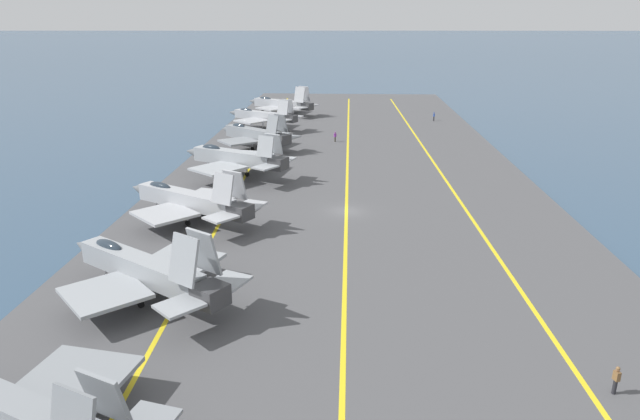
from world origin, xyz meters
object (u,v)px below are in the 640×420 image
object	(u,v)px
parked_jet_third	(144,269)
parked_jet_fifth	(235,158)
crew_purple_vest	(335,136)
parked_jet_eighth	(281,104)
crew_blue_vest	(434,116)
parked_jet_sixth	(254,134)
parked_jet_second	(11,412)
crew_brown_vest	(616,379)
parked_jet_fourth	(189,200)
parked_jet_seventh	(263,116)

from	to	relation	value
parked_jet_third	parked_jet_fifth	size ratio (longest dim) A/B	1.02
parked_jet_fifth	crew_purple_vest	bearing A→B (deg)	-27.48
parked_jet_eighth	crew_blue_vest	size ratio (longest dim) A/B	9.24
parked_jet_sixth	parked_jet_second	bearing A→B (deg)	179.42
parked_jet_eighth	crew_blue_vest	bearing A→B (deg)	-101.67
crew_purple_vest	crew_brown_vest	distance (m)	71.57
parked_jet_third	parked_jet_sixth	size ratio (longest dim) A/B	1.12
parked_jet_fourth	parked_jet_eighth	bearing A→B (deg)	-1.13
parked_jet_second	crew_blue_vest	xyz separation A→B (m)	(97.75, -33.87, -1.31)
parked_jet_seventh	crew_purple_vest	world-z (taller)	parked_jet_seventh
parked_jet_sixth	crew_blue_vest	size ratio (longest dim) A/B	8.10
parked_jet_fifth	parked_jet_sixth	distance (m)	18.28
parked_jet_fifth	parked_jet_seventh	distance (m)	35.12
parked_jet_sixth	crew_purple_vest	world-z (taller)	parked_jet_sixth
parked_jet_second	parked_jet_seventh	xyz separation A→B (m)	(86.20, 0.33, 0.33)
parked_jet_seventh	crew_purple_vest	xyz separation A→B (m)	(-10.69, -14.13, -1.66)
parked_jet_second	crew_brown_vest	distance (m)	32.16
parked_jet_fifth	crew_brown_vest	distance (m)	54.30
crew_purple_vest	crew_blue_vest	size ratio (longest dim) A/B	0.97
parked_jet_second	crew_brown_vest	world-z (taller)	parked_jet_second
parked_jet_fifth	crew_blue_vest	bearing A→B (deg)	-35.08
crew_blue_vest	parked_jet_eighth	bearing A→B (deg)	78.33
parked_jet_second	crew_blue_vest	distance (m)	103.46
parked_jet_second	crew_purple_vest	distance (m)	76.77
crew_blue_vest	crew_purple_vest	bearing A→B (deg)	137.94
parked_jet_eighth	crew_purple_vest	bearing A→B (deg)	-156.12
parked_jet_eighth	crew_blue_vest	xyz separation A→B (m)	(-6.80, -32.94, -1.33)
parked_jet_third	parked_jet_seventh	size ratio (longest dim) A/B	1.06
parked_jet_second	parked_jet_eighth	distance (m)	104.56
parked_jet_third	parked_jet_second	bearing A→B (deg)	176.91
parked_jet_third	parked_jet_eighth	world-z (taller)	parked_jet_third
parked_jet_third	parked_jet_sixth	bearing A→B (deg)	0.20
parked_jet_seventh	parked_jet_fourth	bearing A→B (deg)	179.85
crew_blue_vest	parked_jet_second	bearing A→B (deg)	160.89
parked_jet_fifth	parked_jet_sixth	bearing A→B (deg)	1.27
crew_brown_vest	parked_jet_fourth	bearing A→B (deg)	49.19
parked_jet_sixth	crew_purple_vest	bearing A→B (deg)	-64.90
parked_jet_third	crew_brown_vest	size ratio (longest dim) A/B	9.27
parked_jet_fourth	crew_purple_vest	bearing A→B (deg)	-18.88
parked_jet_seventh	crew_brown_vest	distance (m)	86.16
parked_jet_second	parked_jet_fourth	world-z (taller)	parked_jet_fourth
parked_jet_fifth	parked_jet_eighth	bearing A→B (deg)	0.19
parked_jet_seventh	parked_jet_eighth	world-z (taller)	parked_jet_eighth
parked_jet_third	parked_jet_seventh	xyz separation A→B (m)	(69.85, 1.22, 0.19)
parked_jet_seventh	parked_jet_eighth	distance (m)	18.40
parked_jet_second	parked_jet_sixth	bearing A→B (deg)	-0.58
parked_jet_seventh	crew_purple_vest	distance (m)	17.79
parked_jet_seventh	parked_jet_eighth	bearing A→B (deg)	-3.94
crew_brown_vest	crew_blue_vest	bearing A→B (deg)	-1.46
parked_jet_fourth	parked_jet_fifth	world-z (taller)	parked_jet_fifth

